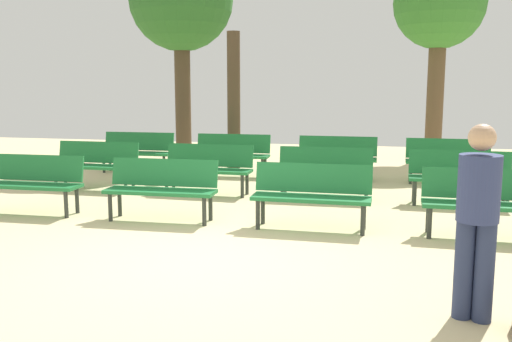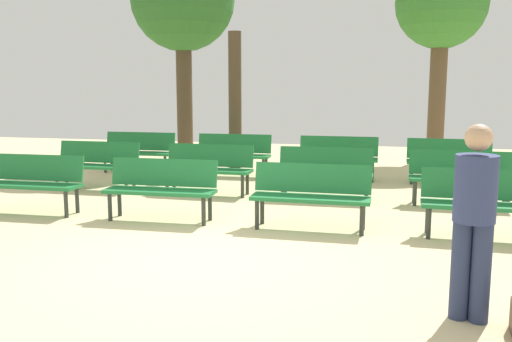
{
  "view_description": "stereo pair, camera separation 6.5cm",
  "coord_description": "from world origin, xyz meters",
  "px_view_note": "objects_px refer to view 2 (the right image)",
  "views": [
    {
      "loc": [
        1.95,
        -5.96,
        1.98
      ],
      "look_at": [
        0.0,
        2.92,
        0.55
      ],
      "focal_mm": 39.74,
      "sensor_mm": 36.0,
      "label": 1
    },
    {
      "loc": [
        2.01,
        -5.94,
        1.98
      ],
      "look_at": [
        0.0,
        2.92,
        0.55
      ],
      "focal_mm": 39.74,
      "sensor_mm": 36.0,
      "label": 2
    }
  ],
  "objects_px": {
    "bench_r2_c0": "(139,149)",
    "bench_r1_c1": "(208,166)",
    "bench_r0_c3": "(486,199)",
    "bench_r2_c1": "(233,152)",
    "bench_r2_c3": "(449,158)",
    "bench_r1_c2": "(325,170)",
    "bench_r0_c1": "(161,185)",
    "bench_r1_c3": "(460,174)",
    "tree_1": "(442,7)",
    "bench_r0_c2": "(311,192)",
    "tree_2": "(235,101)",
    "tree_0": "(183,1)",
    "bench_r0_c0": "(32,180)",
    "bench_r1_c0": "(97,162)",
    "bench_r2_c2": "(338,155)",
    "visitor_with_backpack": "(475,210)"
  },
  "relations": [
    {
      "from": "bench_r2_c0",
      "to": "bench_r1_c1",
      "type": "bearing_deg",
      "value": -43.23
    },
    {
      "from": "bench_r0_c3",
      "to": "bench_r2_c1",
      "type": "distance_m",
      "value": 6.01
    },
    {
      "from": "bench_r2_c0",
      "to": "bench_r2_c3",
      "type": "relative_size",
      "value": 1.0
    },
    {
      "from": "bench_r1_c2",
      "to": "bench_r2_c0",
      "type": "height_order",
      "value": "same"
    },
    {
      "from": "bench_r0_c1",
      "to": "bench_r0_c3",
      "type": "bearing_deg",
      "value": -1.44
    },
    {
      "from": "bench_r1_c3",
      "to": "tree_1",
      "type": "relative_size",
      "value": 0.31
    },
    {
      "from": "bench_r0_c2",
      "to": "bench_r1_c1",
      "type": "relative_size",
      "value": 1.0
    },
    {
      "from": "bench_r0_c3",
      "to": "bench_r1_c3",
      "type": "bearing_deg",
      "value": 93.5
    },
    {
      "from": "tree_1",
      "to": "tree_2",
      "type": "xyz_separation_m",
      "value": [
        -4.68,
        -2.76,
        -2.3
      ]
    },
    {
      "from": "bench_r1_c1",
      "to": "tree_1",
      "type": "distance_m",
      "value": 8.04
    },
    {
      "from": "bench_r2_c1",
      "to": "tree_1",
      "type": "height_order",
      "value": "tree_1"
    },
    {
      "from": "bench_r1_c1",
      "to": "tree_2",
      "type": "distance_m",
      "value": 3.3
    },
    {
      "from": "tree_0",
      "to": "bench_r1_c3",
      "type": "bearing_deg",
      "value": -34.33
    },
    {
      "from": "bench_r2_c1",
      "to": "tree_1",
      "type": "relative_size",
      "value": 0.31
    },
    {
      "from": "bench_r0_c3",
      "to": "bench_r2_c3",
      "type": "relative_size",
      "value": 1.0
    },
    {
      "from": "bench_r1_c1",
      "to": "bench_r1_c3",
      "type": "xyz_separation_m",
      "value": [
        4.27,
        -0.03,
        0.0
      ]
    },
    {
      "from": "bench_r0_c0",
      "to": "bench_r1_c0",
      "type": "relative_size",
      "value": 1.0
    },
    {
      "from": "bench_r1_c2",
      "to": "bench_r2_c2",
      "type": "bearing_deg",
      "value": 87.51
    },
    {
      "from": "tree_1",
      "to": "bench_r2_c2",
      "type": "bearing_deg",
      "value": -119.9
    },
    {
      "from": "bench_r1_c2",
      "to": "visitor_with_backpack",
      "type": "bearing_deg",
      "value": -71.2
    },
    {
      "from": "bench_r0_c2",
      "to": "bench_r1_c3",
      "type": "xyz_separation_m",
      "value": [
        2.16,
        2.01,
        0.0
      ]
    },
    {
      "from": "bench_r2_c2",
      "to": "tree_0",
      "type": "bearing_deg",
      "value": 151.84
    },
    {
      "from": "bench_r2_c2",
      "to": "visitor_with_backpack",
      "type": "relative_size",
      "value": 0.97
    },
    {
      "from": "bench_r2_c2",
      "to": "bench_r1_c3",
      "type": "bearing_deg",
      "value": -44.01
    },
    {
      "from": "bench_r0_c0",
      "to": "bench_r0_c1",
      "type": "height_order",
      "value": "same"
    },
    {
      "from": "bench_r0_c1",
      "to": "bench_r2_c2",
      "type": "relative_size",
      "value": 1.01
    },
    {
      "from": "bench_r1_c1",
      "to": "bench_r2_c0",
      "type": "relative_size",
      "value": 1.0
    },
    {
      "from": "bench_r0_c3",
      "to": "bench_r1_c2",
      "type": "xyz_separation_m",
      "value": [
        -2.26,
        2.02,
        0.0
      ]
    },
    {
      "from": "bench_r0_c0",
      "to": "bench_r1_c1",
      "type": "bearing_deg",
      "value": 41.41
    },
    {
      "from": "bench_r2_c2",
      "to": "bench_r0_c1",
      "type": "bearing_deg",
      "value": -118.6
    },
    {
      "from": "bench_r0_c1",
      "to": "bench_r2_c2",
      "type": "xyz_separation_m",
      "value": [
        2.21,
        4.05,
        0.0
      ]
    },
    {
      "from": "bench_r0_c1",
      "to": "bench_r0_c2",
      "type": "relative_size",
      "value": 1.0
    },
    {
      "from": "bench_r1_c2",
      "to": "tree_0",
      "type": "xyz_separation_m",
      "value": [
        -4.05,
        4.23,
        3.46
      ]
    },
    {
      "from": "bench_r2_c0",
      "to": "bench_r0_c1",
      "type": "bearing_deg",
      "value": -62.96
    },
    {
      "from": "bench_r0_c1",
      "to": "bench_r2_c1",
      "type": "xyz_separation_m",
      "value": [
        -0.02,
        4.06,
        0.0
      ]
    },
    {
      "from": "bench_r0_c2",
      "to": "bench_r2_c0",
      "type": "distance_m",
      "value": 5.95
    },
    {
      "from": "bench_r2_c0",
      "to": "bench_r2_c3",
      "type": "height_order",
      "value": "same"
    },
    {
      "from": "bench_r1_c0",
      "to": "tree_2",
      "type": "relative_size",
      "value": 0.51
    },
    {
      "from": "bench_r0_c2",
      "to": "bench_r2_c3",
      "type": "relative_size",
      "value": 1.0
    },
    {
      "from": "bench_r0_c1",
      "to": "bench_r2_c2",
      "type": "distance_m",
      "value": 4.61
    },
    {
      "from": "bench_r0_c1",
      "to": "tree_1",
      "type": "distance_m",
      "value": 9.65
    },
    {
      "from": "bench_r2_c0",
      "to": "visitor_with_backpack",
      "type": "distance_m",
      "value": 9.07
    },
    {
      "from": "bench_r0_c0",
      "to": "bench_r1_c2",
      "type": "xyz_separation_m",
      "value": [
        4.28,
        2.0,
        0.0
      ]
    },
    {
      "from": "tree_1",
      "to": "bench_r0_c2",
      "type": "bearing_deg",
      "value": -105.83
    },
    {
      "from": "bench_r1_c0",
      "to": "bench_r2_c2",
      "type": "height_order",
      "value": "same"
    },
    {
      "from": "bench_r0_c1",
      "to": "bench_r1_c3",
      "type": "relative_size",
      "value": 1.0
    },
    {
      "from": "bench_r0_c2",
      "to": "bench_r2_c2",
      "type": "bearing_deg",
      "value": 90.14
    },
    {
      "from": "tree_1",
      "to": "visitor_with_backpack",
      "type": "xyz_separation_m",
      "value": [
        -0.55,
        -10.6,
        -2.92
      ]
    },
    {
      "from": "bench_r0_c0",
      "to": "bench_r2_c2",
      "type": "bearing_deg",
      "value": 41.95
    },
    {
      "from": "visitor_with_backpack",
      "to": "bench_r1_c0",
      "type": "bearing_deg",
      "value": -22.9
    }
  ]
}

